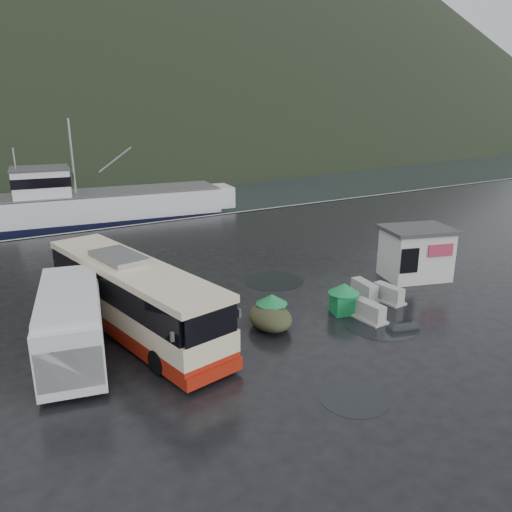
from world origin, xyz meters
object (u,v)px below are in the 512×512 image
waste_bin_left (272,323)px  dome_tent (270,327)px  fishing_trawler (109,210)px  white_van (76,358)px  jersey_barrier_a (388,301)px  waste_bin_right (343,313)px  jersey_barrier_c (364,298)px  coach_bus (135,331)px  ticket_kiosk (413,277)px  jersey_barrier_b (369,320)px

waste_bin_left → dome_tent: size_ratio=0.55×
dome_tent → fishing_trawler: size_ratio=0.11×
white_van → jersey_barrier_a: bearing=4.4°
waste_bin_right → waste_bin_left: bearing=168.4°
white_van → jersey_barrier_c: bearing=8.1°
waste_bin_right → white_van: bearing=170.4°
waste_bin_right → jersey_barrier_c: 2.28m
coach_bus → waste_bin_right: bearing=-29.8°
ticket_kiosk → jersey_barrier_a: (-3.75, -1.82, 0.00)m
ticket_kiosk → dome_tent: bearing=-155.4°
waste_bin_left → ticket_kiosk: size_ratio=0.38×
dome_tent → white_van: bearing=168.7°
white_van → waste_bin_right: bearing=2.8°
dome_tent → jersey_barrier_a: dome_tent is taller
coach_bus → jersey_barrier_a: bearing=-25.8°
ticket_kiosk → jersey_barrier_b: (-6.05, -2.93, 0.00)m
waste_bin_left → jersey_barrier_b: 4.35m
waste_bin_right → jersey_barrier_c: waste_bin_right is taller
waste_bin_left → ticket_kiosk: ticket_kiosk is taller
jersey_barrier_b → ticket_kiosk: bearing=25.9°
white_van → dome_tent: white_van is taller
jersey_barrier_b → fishing_trawler: size_ratio=0.07×
white_van → jersey_barrier_b: bearing=-2.2°
coach_bus → fishing_trawler: fishing_trawler is taller
waste_bin_left → dome_tent: (-0.27, -0.31, 0.00)m
jersey_barrier_c → fishing_trawler: bearing=100.6°
coach_bus → jersey_barrier_b: bearing=-35.2°
white_van → fishing_trawler: fishing_trawler is taller
fishing_trawler → dome_tent: bearing=-84.3°
waste_bin_left → waste_bin_right: bearing=-11.6°
jersey_barrier_b → waste_bin_left: bearing=154.3°
ticket_kiosk → jersey_barrier_c: (-4.44, -0.85, 0.00)m
waste_bin_right → coach_bus: bearing=160.9°
waste_bin_right → jersey_barrier_a: size_ratio=0.88×
coach_bus → waste_bin_right: coach_bus is taller
waste_bin_left → ticket_kiosk: (9.96, 1.05, 0.00)m
waste_bin_left → jersey_barrier_b: bearing=-25.7°
jersey_barrier_c → ticket_kiosk: bearing=10.9°
dome_tent → fishing_trawler: 28.03m
white_van → fishing_trawler: bearing=84.8°
coach_bus → dome_tent: (5.08, -2.66, 0.00)m
ticket_kiosk → jersey_barrier_a: size_ratio=2.21×
white_van → fishing_trawler: (8.42, 26.48, 0.00)m
coach_bus → ticket_kiosk: coach_bus is taller
white_van → fishing_trawler: size_ratio=0.28×
ticket_kiosk → jersey_barrier_b: 6.72m
fishing_trawler → ticket_kiosk: bearing=-63.2°
jersey_barrier_a → coach_bus: bearing=164.9°
waste_bin_right → jersey_barrier_a: (2.79, -0.07, 0.00)m
waste_bin_right → fishing_trawler: fishing_trawler is taller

